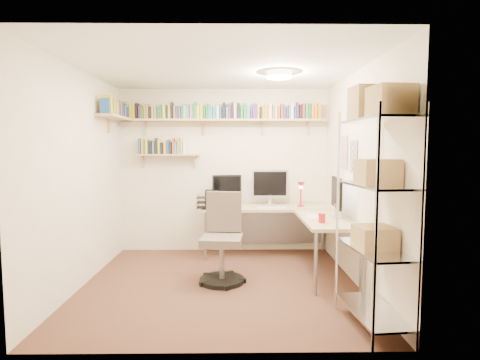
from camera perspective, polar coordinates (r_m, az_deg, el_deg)
ground at (r=4.59m, az=-3.01°, el=-15.52°), size 3.20×3.20×0.00m
room_shell at (r=4.31m, az=-3.04°, el=4.19°), size 3.24×3.04×2.52m
wall_shelves at (r=5.65m, az=-6.81°, el=9.17°), size 3.12×1.09×0.80m
corner_desk at (r=5.34m, az=4.87°, el=-4.54°), size 1.97×1.88×1.28m
office_chair at (r=4.56m, az=-2.69°, el=-9.74°), size 0.56×0.57×1.07m
wire_rack at (r=3.44m, az=20.16°, el=2.00°), size 0.48×0.87×2.15m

